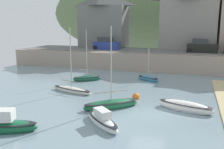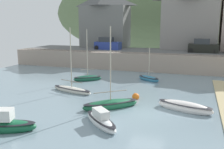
# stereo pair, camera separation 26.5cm
# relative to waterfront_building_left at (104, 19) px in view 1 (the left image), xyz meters

# --- Properties ---
(quay_seawall) EXTENTS (48.00, 9.40, 2.40)m
(quay_seawall) POSITION_rel_waterfront_building_left_xyz_m (12.50, -7.70, -5.88)
(quay_seawall) COLOR gray
(quay_seawall) RESTS_ON ground
(hillside_backdrop) EXTENTS (80.00, 44.00, 26.89)m
(hillside_backdrop) POSITION_rel_waterfront_building_left_xyz_m (14.72, 30.00, 2.17)
(hillside_backdrop) COLOR #5F754D
(hillside_backdrop) RESTS_ON ground
(waterfront_building_left) EXTENTS (8.23, 5.23, 9.50)m
(waterfront_building_left) POSITION_rel_waterfront_building_left_xyz_m (0.00, 0.00, 0.00)
(waterfront_building_left) COLOR slate
(waterfront_building_left) RESTS_ON ground
(waterfront_building_centre) EXTENTS (8.71, 5.40, 10.23)m
(waterfront_building_centre) POSITION_rel_waterfront_building_left_xyz_m (14.21, 0.00, 0.36)
(waterfront_building_centre) COLOR gray
(waterfront_building_centre) RESTS_ON ground
(sailboat_nearest_shore) EXTENTS (3.28, 2.84, 5.95)m
(sailboat_nearest_shore) POSITION_rel_waterfront_building_left_xyz_m (3.93, -16.54, -6.97)
(sailboat_nearest_shore) COLOR #18533B
(sailboat_nearest_shore) RESTS_ON ground
(dinghy_open_wooden) EXTENTS (3.10, 2.68, 3.89)m
(dinghy_open_wooden) POSITION_rel_waterfront_building_left_xyz_m (10.57, -14.23, -7.01)
(dinghy_open_wooden) COLOR teal
(dinghy_open_wooden) RESTS_ON ground
(rowboat_small_beached) EXTENTS (4.46, 2.62, 1.55)m
(rowboat_small_beached) POSITION_rel_waterfront_building_left_xyz_m (4.74, -31.02, -6.86)
(rowboat_small_beached) COLOR #165C39
(rowboat_small_beached) RESTS_ON ground
(sailboat_white_hull) EXTENTS (4.37, 2.39, 0.91)m
(sailboat_white_hull) POSITION_rel_waterfront_building_left_xyz_m (15.04, -23.67, -6.96)
(sailboat_white_hull) COLOR white
(sailboat_white_hull) RESTS_ON ground
(sailboat_far_left) EXTENTS (3.38, 3.26, 1.20)m
(sailboat_far_left) POSITION_rel_waterfront_building_left_xyz_m (10.15, -28.25, -6.94)
(sailboat_far_left) COLOR white
(sailboat_far_left) RESTS_ON ground
(sailboat_blue_trim) EXTENTS (4.69, 2.18, 6.19)m
(sailboat_blue_trim) POSITION_rel_waterfront_building_left_xyz_m (4.60, -21.66, -7.00)
(sailboat_blue_trim) COLOR silver
(sailboat_blue_trim) RESTS_ON ground
(sailboat_tall_mast) EXTENTS (4.19, 3.83, 6.37)m
(sailboat_tall_mast) POSITION_rel_waterfront_building_left_xyz_m (9.62, -24.87, -6.95)
(sailboat_tall_mast) COLOR #1B5B3A
(sailboat_tall_mast) RESTS_ON ground
(parked_car_near_slipway) EXTENTS (4.17, 1.88, 1.95)m
(parked_car_near_slipway) POSITION_rel_waterfront_building_left_xyz_m (2.03, -4.50, -4.04)
(parked_car_near_slipway) COLOR navy
(parked_car_near_slipway) RESTS_ON ground
(parked_car_by_wall) EXTENTS (4.16, 1.86, 1.95)m
(parked_car_by_wall) POSITION_rel_waterfront_building_left_xyz_m (16.38, -4.50, -4.04)
(parked_car_by_wall) COLOR black
(parked_car_by_wall) RESTS_ON ground
(mooring_buoy) EXTENTS (0.62, 0.62, 0.62)m
(mooring_buoy) POSITION_rel_waterfront_building_left_xyz_m (10.89, -21.91, -7.05)
(mooring_buoy) COLOR orange
(mooring_buoy) RESTS_ON ground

